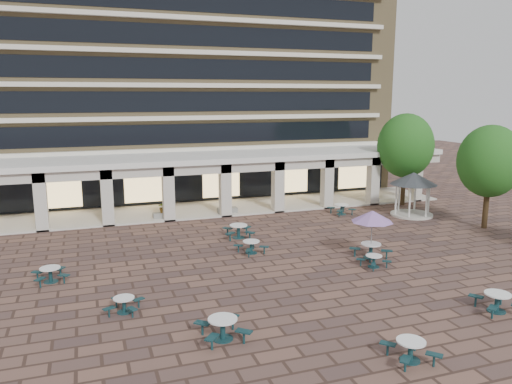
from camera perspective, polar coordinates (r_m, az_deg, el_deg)
ground at (r=25.62m, az=-0.55°, el=-9.37°), size 120.00×120.00×0.00m
apartment_building at (r=48.98m, az=-10.44°, el=15.15°), size 40.00×15.50×25.20m
retail_arcade at (r=38.79m, az=-7.53°, el=2.14°), size 42.00×6.60×4.40m
picnic_table_1 at (r=21.97m, az=-14.85°, el=-12.21°), size 1.78×1.78×0.66m
picnic_table_2 at (r=18.54m, az=17.26°, el=-16.73°), size 1.73×1.73×0.75m
picnic_table_3 at (r=23.58m, az=25.86°, el=-11.11°), size 2.03×2.03×0.81m
picnic_table_5 at (r=19.15m, az=-3.83°, el=-15.12°), size 1.93×1.93×0.83m
picnic_table_7 at (r=27.21m, az=13.32°, el=-7.58°), size 1.64×1.64×0.65m
picnic_table_8 at (r=26.42m, az=-22.45°, el=-8.59°), size 1.84×1.84×0.73m
picnic_table_9 at (r=31.73m, az=-2.02°, el=-4.37°), size 2.10×2.10×0.85m
picnic_table_10 at (r=28.72m, az=-0.55°, el=-6.17°), size 1.91×1.91×0.73m
picnic_table_11 at (r=28.14m, az=13.14°, el=-2.93°), size 2.33×2.33×2.69m
picnic_table_13 at (r=38.44m, az=9.75°, el=-1.85°), size 1.86×1.86×0.78m
gazebo at (r=38.94m, az=17.54°, el=0.94°), size 3.50×3.50×3.25m
tree_east_a at (r=36.73m, az=25.17°, el=3.19°), size 4.22×4.22×7.02m
tree_east_c at (r=42.19m, az=16.72°, el=5.09°), size 4.51×4.51×7.51m
planter_left at (r=37.00m, az=-10.55°, el=-2.21°), size 1.50×0.69×1.34m
planter_right at (r=38.01m, az=-3.30°, el=-1.86°), size 1.50×0.74×1.20m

